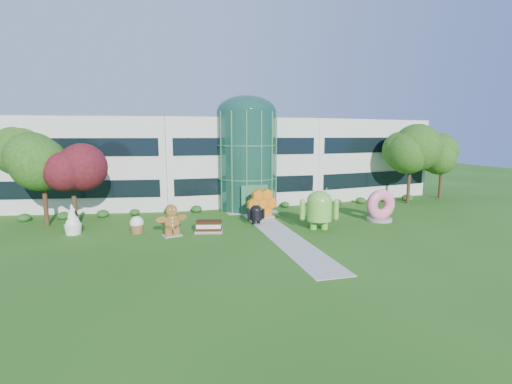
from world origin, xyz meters
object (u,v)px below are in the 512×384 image
object	(u,v)px
donut	(380,205)
android_black	(256,213)
gingerbread	(172,220)
android_green	(319,207)

from	to	relation	value
donut	android_black	bearing A→B (deg)	170.64
android_black	donut	size ratio (longest dim) A/B	0.68
donut	gingerbread	world-z (taller)	donut
android_green	gingerbread	bearing A→B (deg)	-170.86
android_black	gingerbread	bearing A→B (deg)	-177.43
android_black	gingerbread	world-z (taller)	gingerbread
android_green	gingerbread	distance (m)	11.59
donut	gingerbread	size ratio (longest dim) A/B	1.08
android_green	donut	size ratio (longest dim) A/B	1.30
donut	android_green	bearing A→B (deg)	-169.00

